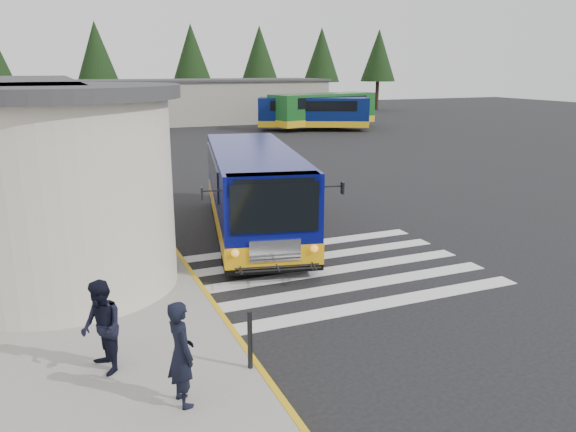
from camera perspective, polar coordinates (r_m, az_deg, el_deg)
name	(u,v)px	position (r m, az deg, el deg)	size (l,w,h in m)	color
ground	(332,260)	(16.15, 4.53, -4.44)	(140.00, 140.00, 0.00)	black
curb_strip	(164,235)	(18.54, -12.50, -1.94)	(0.12, 34.00, 0.16)	gold
crosswalk	(329,271)	(15.27, 4.23, -5.58)	(8.00, 5.35, 0.01)	silver
depot_building	(192,101)	(57.13, -9.70, 11.43)	(26.40, 8.40, 4.20)	gray
tree_line	(176,54)	(64.92, -11.32, 15.87)	(58.40, 4.40, 10.00)	black
transit_bus	(254,194)	(18.37, -3.51, 2.26)	(4.97, 10.13, 2.78)	#080D62
pedestrian_a	(181,353)	(9.14, -10.82, -13.55)	(0.63, 0.42, 1.74)	black
pedestrian_b	(102,327)	(10.37, -18.41, -10.69)	(0.82, 0.64, 1.68)	black
bollard	(250,340)	(10.12, -3.89, -12.45)	(0.09, 0.09, 1.08)	black
far_bus_a	(313,112)	(49.36, 2.59, 10.50)	(9.67, 6.33, 2.43)	#06154B
far_bus_b	(323,109)	(51.18, 3.57, 10.80)	(10.70, 5.40, 2.66)	#15511D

